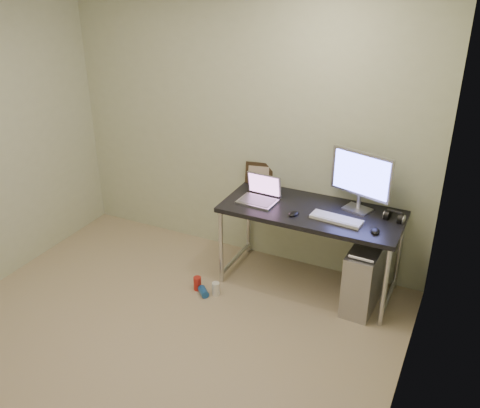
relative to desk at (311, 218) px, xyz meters
name	(u,v)px	position (x,y,z in m)	size (l,w,h in m)	color
floor	(143,357)	(-0.78, -1.42, -0.67)	(3.50, 3.50, 0.00)	tan
wall_back	(244,129)	(-0.78, 0.33, 0.58)	(3.50, 0.02, 2.50)	beige
wall_right	(408,270)	(0.97, -1.42, 0.58)	(0.02, 3.50, 2.50)	beige
desk	(311,218)	(0.00, 0.00, 0.00)	(1.51, 0.66, 0.75)	black
tower_computer	(364,277)	(0.51, -0.08, -0.39)	(0.26, 0.54, 0.59)	#B7B7BC
cable_a	(370,243)	(0.46, 0.28, -0.27)	(0.01, 0.01, 0.70)	black
cable_b	(380,248)	(0.55, 0.26, -0.29)	(0.01, 0.01, 0.72)	black
can_red	(197,283)	(-0.85, -0.49, -0.60)	(0.07, 0.07, 0.12)	red
can_white	(216,289)	(-0.66, -0.50, -0.61)	(0.07, 0.07, 0.12)	white
can_blue	(203,292)	(-0.76, -0.55, -0.63)	(0.07, 0.07, 0.12)	#1C509D
laptop	(260,195)	(-0.47, -0.02, 0.13)	(0.33, 0.28, 0.22)	silver
monitor	(361,177)	(0.35, 0.17, 0.38)	(0.53, 0.21, 0.51)	silver
keyboard	(336,219)	(0.24, -0.10, 0.10)	(0.42, 0.14, 0.03)	silver
mouse_right	(375,230)	(0.57, -0.16, 0.10)	(0.07, 0.11, 0.04)	black
mouse_left	(294,213)	(-0.10, -0.16, 0.10)	(0.07, 0.11, 0.04)	black
headphones	(394,217)	(0.66, 0.11, 0.11)	(0.17, 0.10, 0.10)	black
picture_frame	(259,173)	(-0.62, 0.31, 0.18)	(0.25, 0.03, 0.20)	black
webcam	(275,181)	(-0.44, 0.25, 0.17)	(0.04, 0.03, 0.11)	silver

